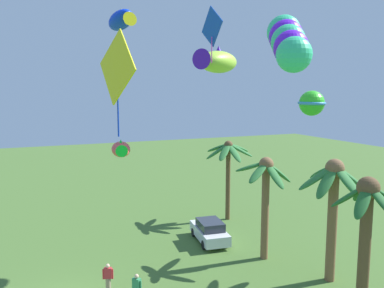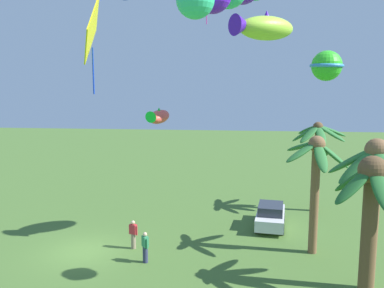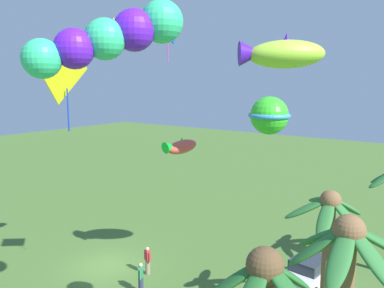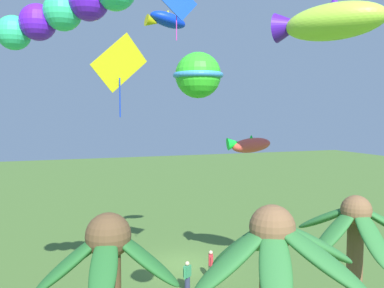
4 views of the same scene
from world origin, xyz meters
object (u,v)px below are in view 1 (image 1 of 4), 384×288
parked_car_0 (210,231)px  kite_fish_1 (217,61)px  spectator_0 (108,279)px  palm_tree_0 (333,192)px  palm_tree_1 (366,219)px  palm_tree_3 (228,157)px  kite_tube_3 (288,41)px  kite_fish_5 (121,149)px  kite_fish_2 (122,20)px  kite_diamond_0 (117,68)px  palm_tree_2 (265,185)px  kite_ball_4 (312,103)px  kite_diamond_6 (212,28)px

parked_car_0 → kite_fish_1: bearing=-18.6°
spectator_0 → kite_fish_1: 13.12m
palm_tree_0 → kite_fish_1: kite_fish_1 is taller
palm_tree_1 → palm_tree_3: (-14.61, 0.99, 0.45)m
kite_tube_3 → kite_fish_5: kite_tube_3 is taller
kite_fish_2 → kite_tube_3: size_ratio=0.50×
parked_car_0 → kite_fish_5: 9.59m
kite_fish_2 → parked_car_0: bearing=132.8°
palm_tree_1 → kite_tube_3: bearing=-84.4°
kite_fish_2 → palm_tree_1: bearing=67.4°
spectator_0 → kite_diamond_0: bearing=-3.5°
palm_tree_2 → kite_diamond_0: kite_diamond_0 is taller
kite_diamond_0 → kite_fish_5: size_ratio=1.67×
palm_tree_1 → kite_ball_4: bearing=-154.9°
kite_fish_1 → kite_ball_4: size_ratio=2.14×
kite_fish_5 → kite_fish_1: bearing=90.7°
palm_tree_1 → kite_ball_4: 5.74m
kite_diamond_0 → kite_tube_3: (2.46, 5.60, 0.95)m
spectator_0 → kite_fish_5: kite_fish_5 is taller
parked_car_0 → kite_ball_4: (8.35, 1.25, 8.88)m
palm_tree_3 → spectator_0: 14.39m
kite_diamond_0 → kite_fish_1: (-6.17, 7.11, 0.88)m
palm_tree_2 → kite_diamond_6: kite_diamond_6 is taller
parked_car_0 → kite_tube_3: size_ratio=0.96×
palm_tree_3 → kite_ball_4: 13.14m
palm_tree_1 → kite_ball_4: size_ratio=3.55×
kite_fish_2 → palm_tree_3: bearing=134.5°
palm_tree_2 → kite_ball_4: (4.62, -0.64, 5.02)m
palm_tree_0 → kite_fish_2: 13.66m
palm_tree_0 → kite_diamond_6: bearing=-90.7°
palm_tree_3 → kite_diamond_0: bearing=-42.2°
spectator_0 → kite_ball_4: (4.07, 8.99, 8.82)m
palm_tree_1 → palm_tree_3: size_ratio=1.02×
kite_fish_1 → kite_fish_2: 7.70m
palm_tree_0 → parked_car_0: bearing=-154.3°
palm_tree_1 → palm_tree_0: bearing=160.1°
kite_fish_2 → kite_ball_4: (1.57, 8.57, -3.44)m
kite_diamond_6 → palm_tree_1: bearing=60.2°
parked_car_0 → spectator_0: spectator_0 is taller
kite_diamond_0 → kite_ball_4: kite_diamond_0 is taller
kite_tube_3 → kite_diamond_6: kite_diamond_6 is taller
kite_fish_1 → kite_diamond_6: size_ratio=1.65×
palm_tree_1 → palm_tree_3: bearing=176.1°
kite_diamond_6 → parked_car_0: bearing=154.6°
palm_tree_1 → kite_fish_1: (-8.16, -3.33, 7.30)m
kite_tube_3 → palm_tree_2: bearing=150.4°
palm_tree_0 → kite_diamond_6: 10.73m
kite_diamond_0 → parked_car_0: bearing=137.8°
palm_tree_0 → palm_tree_2: (-3.79, -1.73, -0.31)m
parked_car_0 → spectator_0: size_ratio=2.57×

